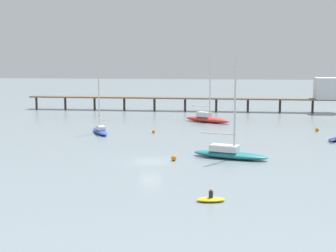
% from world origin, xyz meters
% --- Properties ---
extents(ground_plane, '(400.00, 400.00, 0.00)m').
position_xyz_m(ground_plane, '(0.00, 0.00, 0.00)').
color(ground_plane, gray).
extents(pier, '(70.28, 5.09, 7.47)m').
position_xyz_m(pier, '(18.12, 52.44, 4.22)').
color(pier, brown).
rests_on(pier, ground_plane).
extents(sailboat_teal, '(9.43, 5.08, 12.24)m').
position_xyz_m(sailboat_teal, '(9.05, 2.80, 0.72)').
color(sailboat_teal, '#1E727A').
rests_on(sailboat_teal, ground_plane).
extents(sailboat_blue, '(4.62, 7.15, 10.22)m').
position_xyz_m(sailboat_blue, '(-10.80, 19.51, 0.65)').
color(sailboat_blue, '#2D4CB7').
rests_on(sailboat_blue, ground_plane).
extents(sailboat_red, '(9.04, 6.60, 11.47)m').
position_xyz_m(sailboat_red, '(5.40, 34.50, 0.77)').
color(sailboat_red, red).
rests_on(sailboat_red, ground_plane).
extents(dinghy_yellow, '(2.55, 1.48, 1.14)m').
position_xyz_m(dinghy_yellow, '(7.31, -15.12, 0.22)').
color(dinghy_yellow, yellow).
rests_on(dinghy_yellow, ground_plane).
extents(mooring_buoy_inner, '(0.61, 0.61, 0.61)m').
position_xyz_m(mooring_buoy_inner, '(23.35, 25.43, 0.30)').
color(mooring_buoy_inner, orange).
rests_on(mooring_buoy_inner, ground_plane).
extents(mooring_buoy_far, '(0.51, 0.51, 0.51)m').
position_xyz_m(mooring_buoy_far, '(-2.56, 20.84, 0.26)').
color(mooring_buoy_far, orange).
rests_on(mooring_buoy_far, ground_plane).
extents(mooring_buoy_mid, '(0.64, 0.64, 0.64)m').
position_xyz_m(mooring_buoy_mid, '(2.64, 0.67, 0.32)').
color(mooring_buoy_mid, orange).
rests_on(mooring_buoy_mid, ground_plane).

